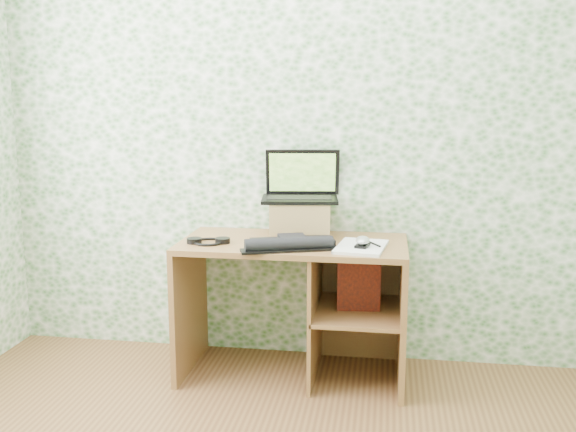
% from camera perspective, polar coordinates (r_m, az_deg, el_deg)
% --- Properties ---
extents(wall_back, '(3.50, 0.00, 3.50)m').
position_cam_1_polar(wall_back, '(3.64, 1.20, 7.29)').
color(wall_back, white).
rests_on(wall_back, ground).
extents(desk, '(1.20, 0.60, 0.75)m').
position_cam_1_polar(desk, '(3.50, 1.81, -6.50)').
color(desk, brown).
rests_on(desk, floor).
extents(riser, '(0.36, 0.31, 0.19)m').
position_cam_1_polar(riser, '(3.53, 1.04, -0.22)').
color(riser, olive).
rests_on(riser, desk).
extents(laptop, '(0.45, 0.34, 0.27)m').
position_cam_1_polar(laptop, '(3.55, 1.15, 2.49)').
color(laptop, black).
rests_on(laptop, riser).
extents(keyboard, '(0.49, 0.39, 0.07)m').
position_cam_1_polar(keyboard, '(3.27, 0.26, -2.44)').
color(keyboard, black).
rests_on(keyboard, desk).
extents(headphones, '(0.23, 0.19, 0.03)m').
position_cam_1_polar(headphones, '(3.40, -7.08, -2.24)').
color(headphones, black).
rests_on(headphones, desk).
extents(notepad, '(0.28, 0.36, 0.02)m').
position_cam_1_polar(notepad, '(3.28, 6.53, -2.74)').
color(notepad, silver).
rests_on(notepad, desk).
extents(mouse, '(0.09, 0.13, 0.04)m').
position_cam_1_polar(mouse, '(3.25, 6.64, -2.38)').
color(mouse, silver).
rests_on(mouse, notepad).
extents(pen, '(0.09, 0.14, 0.01)m').
position_cam_1_polar(pen, '(3.31, 7.51, -2.40)').
color(pen, black).
rests_on(pen, notepad).
extents(red_box, '(0.23, 0.09, 0.27)m').
position_cam_1_polar(red_box, '(3.44, 6.30, -6.08)').
color(red_box, maroon).
rests_on(red_box, desk).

